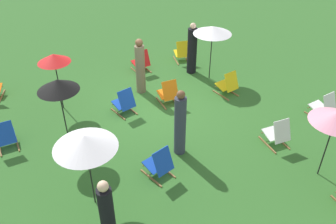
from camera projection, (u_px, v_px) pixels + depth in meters
The scene contains 19 objects.
ground_plane at pixel (151, 106), 10.95m from camera, with size 40.00×40.00×0.00m, color #2D6026.
deckchair_0 at pixel (141, 62), 12.63m from camera, with size 0.56×0.81×0.83m.
deckchair_1 at pixel (159, 164), 8.24m from camera, with size 0.67×0.86×0.83m.
deckchair_2 at pixel (168, 93), 10.86m from camera, with size 0.49×0.77×0.83m.
deckchair_3 at pixel (228, 85), 11.29m from camera, with size 0.60×0.83×0.83m.
deckchair_5 at pixel (124, 103), 10.42m from camera, with size 0.64×0.85×0.83m.
deckchair_7 at pixel (324, 107), 10.24m from camera, with size 0.56×0.81×0.83m.
deckchair_8 at pixel (5, 136), 9.10m from camera, with size 0.50×0.78×0.83m.
deckchair_9 at pixel (182, 52), 13.30m from camera, with size 0.63×0.84×0.83m.
deckchair_10 at pixel (277, 134), 9.19m from camera, with size 0.52×0.79×0.83m.
umbrella_0 at pixel (336, 117), 7.55m from camera, with size 1.14×1.14×1.81m.
umbrella_1 at pixel (213, 30), 11.40m from camera, with size 1.26×1.26×1.90m.
umbrella_2 at pixel (54, 58), 9.91m from camera, with size 0.94×0.94×1.81m.
umbrella_3 at pixel (58, 85), 8.28m from camera, with size 1.00×1.00×2.02m.
umbrella_4 at pixel (85, 142), 6.80m from camera, with size 1.28×1.28×1.87m.
person_0 at pixel (140, 67), 11.17m from camera, with size 0.41×0.41×1.84m.
person_1 at pixel (192, 50), 12.30m from camera, with size 0.45×0.45×1.84m.
person_2 at pixel (180, 124), 8.68m from camera, with size 0.31×0.31×1.84m.
person_3 at pixel (107, 217), 6.42m from camera, with size 0.36×0.36×1.73m.
Camera 1 is at (3.53, 8.44, 6.05)m, focal length 37.63 mm.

